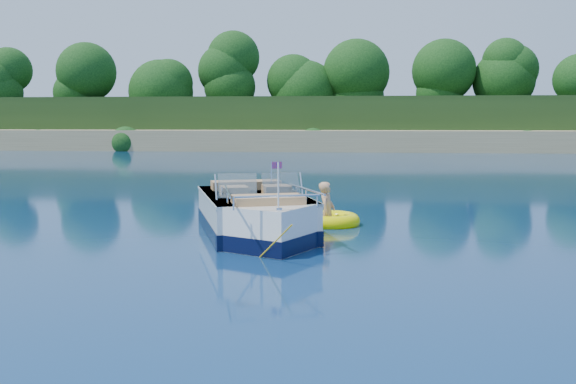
# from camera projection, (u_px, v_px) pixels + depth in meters

# --- Properties ---
(ground) EXTENTS (160.00, 160.00, 0.00)m
(ground) POSITION_uv_depth(u_px,v_px,m) (197.00, 254.00, 11.04)
(ground) COLOR #0A2047
(ground) RESTS_ON ground
(shoreline) EXTENTS (170.00, 59.00, 6.00)m
(shoreline) POSITION_uv_depth(u_px,v_px,m) (332.00, 131.00, 73.95)
(shoreline) COLOR #918054
(shoreline) RESTS_ON ground
(treeline) EXTENTS (150.00, 7.12, 8.19)m
(treeline) POSITION_uv_depth(u_px,v_px,m) (323.00, 78.00, 50.94)
(treeline) COLOR black
(treeline) RESTS_ON ground
(motorboat) EXTENTS (3.03, 5.25, 1.82)m
(motorboat) POSITION_uv_depth(u_px,v_px,m) (257.00, 218.00, 12.79)
(motorboat) COLOR white
(motorboat) RESTS_ON ground
(tow_tube) EXTENTS (1.63, 1.63, 0.35)m
(tow_tube) POSITION_uv_depth(u_px,v_px,m) (330.00, 221.00, 14.12)
(tow_tube) COLOR #FDF900
(tow_tube) RESTS_ON ground
(boy) EXTENTS (0.46, 0.81, 1.50)m
(boy) POSITION_uv_depth(u_px,v_px,m) (327.00, 224.00, 14.18)
(boy) COLOR tan
(boy) RESTS_ON ground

